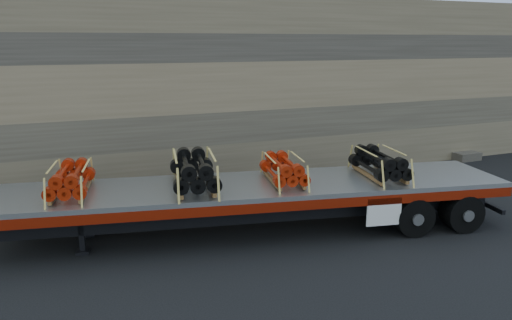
{
  "coord_description": "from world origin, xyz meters",
  "views": [
    {
      "loc": [
        -5.57,
        -12.16,
        5.33
      ],
      "look_at": [
        0.25,
        1.74,
        1.74
      ],
      "focal_mm": 35.0,
      "sensor_mm": 36.0,
      "label": 1
    }
  ],
  "objects_px": {
    "bundle_midrear": "(284,170)",
    "bundle_rear": "(379,164)",
    "trailer": "(254,208)",
    "bundle_midfront": "(194,172)",
    "bundle_front": "(70,180)"
  },
  "relations": [
    {
      "from": "bundle_midrear",
      "to": "bundle_rear",
      "type": "distance_m",
      "value": 2.91
    },
    {
      "from": "trailer",
      "to": "bundle_midfront",
      "type": "height_order",
      "value": "bundle_midfront"
    },
    {
      "from": "bundle_front",
      "to": "bundle_midrear",
      "type": "distance_m",
      "value": 5.74
    },
    {
      "from": "trailer",
      "to": "bundle_midrear",
      "type": "distance_m",
      "value": 1.36
    },
    {
      "from": "bundle_front",
      "to": "bundle_midfront",
      "type": "xyz_separation_m",
      "value": [
        3.15,
        -0.63,
        0.07
      ]
    },
    {
      "from": "bundle_front",
      "to": "bundle_midfront",
      "type": "distance_m",
      "value": 3.22
    },
    {
      "from": "bundle_front",
      "to": "bundle_midrear",
      "type": "relative_size",
      "value": 1.05
    },
    {
      "from": "trailer",
      "to": "bundle_front",
      "type": "height_order",
      "value": "bundle_front"
    },
    {
      "from": "bundle_front",
      "to": "bundle_rear",
      "type": "height_order",
      "value": "bundle_rear"
    },
    {
      "from": "trailer",
      "to": "bundle_rear",
      "type": "bearing_deg",
      "value": 0.0
    },
    {
      "from": "trailer",
      "to": "bundle_front",
      "type": "bearing_deg",
      "value": 180.0
    },
    {
      "from": "bundle_front",
      "to": "bundle_rear",
      "type": "relative_size",
      "value": 0.96
    },
    {
      "from": "bundle_midrear",
      "to": "bundle_rear",
      "type": "bearing_deg",
      "value": 0.0
    },
    {
      "from": "bundle_midrear",
      "to": "bundle_rear",
      "type": "xyz_separation_m",
      "value": [
        2.85,
        -0.57,
        0.03
      ]
    },
    {
      "from": "bundle_midrear",
      "to": "bundle_rear",
      "type": "relative_size",
      "value": 0.92
    }
  ]
}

